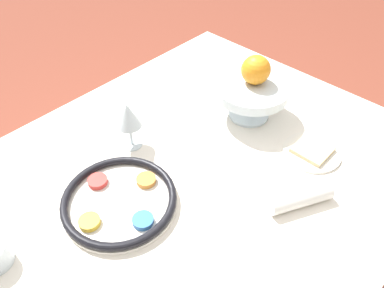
{
  "coord_description": "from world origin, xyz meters",
  "views": [
    {
      "loc": [
        -0.49,
        -0.46,
        1.46
      ],
      "look_at": [
        0.06,
        0.05,
        0.75
      ],
      "focal_mm": 35.0,
      "sensor_mm": 36.0,
      "label": 1
    }
  ],
  "objects_px": {
    "napkin_roll": "(300,198)",
    "orange_fruit": "(256,70)",
    "fruit_stand": "(252,92)",
    "seder_plate": "(119,200)",
    "bread_plate": "(312,151)",
    "wine_glass": "(128,116)"
  },
  "relations": [
    {
      "from": "seder_plate",
      "to": "orange_fruit",
      "type": "xyz_separation_m",
      "value": [
        0.52,
        -0.02,
        0.14
      ]
    },
    {
      "from": "wine_glass",
      "to": "bread_plate",
      "type": "relative_size",
      "value": 0.91
    },
    {
      "from": "wine_glass",
      "to": "napkin_roll",
      "type": "bearing_deg",
      "value": -72.74
    },
    {
      "from": "orange_fruit",
      "to": "napkin_roll",
      "type": "bearing_deg",
      "value": -124.57
    },
    {
      "from": "bread_plate",
      "to": "napkin_roll",
      "type": "relative_size",
      "value": 0.97
    },
    {
      "from": "seder_plate",
      "to": "bread_plate",
      "type": "xyz_separation_m",
      "value": [
        0.49,
        -0.25,
        -0.01
      ]
    },
    {
      "from": "fruit_stand",
      "to": "napkin_roll",
      "type": "relative_size",
      "value": 1.34
    },
    {
      "from": "seder_plate",
      "to": "bread_plate",
      "type": "relative_size",
      "value": 1.75
    },
    {
      "from": "orange_fruit",
      "to": "bread_plate",
      "type": "height_order",
      "value": "orange_fruit"
    },
    {
      "from": "orange_fruit",
      "to": "napkin_roll",
      "type": "height_order",
      "value": "orange_fruit"
    },
    {
      "from": "seder_plate",
      "to": "orange_fruit",
      "type": "height_order",
      "value": "orange_fruit"
    },
    {
      "from": "fruit_stand",
      "to": "napkin_roll",
      "type": "bearing_deg",
      "value": -123.03
    },
    {
      "from": "seder_plate",
      "to": "napkin_roll",
      "type": "relative_size",
      "value": 1.7
    },
    {
      "from": "seder_plate",
      "to": "wine_glass",
      "type": "bearing_deg",
      "value": 41.85
    },
    {
      "from": "fruit_stand",
      "to": "orange_fruit",
      "type": "distance_m",
      "value": 0.07
    },
    {
      "from": "bread_plate",
      "to": "napkin_roll",
      "type": "xyz_separation_m",
      "value": [
        -0.18,
        -0.07,
        0.02
      ]
    },
    {
      "from": "wine_glass",
      "to": "napkin_roll",
      "type": "height_order",
      "value": "wine_glass"
    },
    {
      "from": "napkin_roll",
      "to": "fruit_stand",
      "type": "bearing_deg",
      "value": 56.97
    },
    {
      "from": "orange_fruit",
      "to": "bread_plate",
      "type": "bearing_deg",
      "value": -97.11
    },
    {
      "from": "napkin_roll",
      "to": "orange_fruit",
      "type": "bearing_deg",
      "value": 55.43
    },
    {
      "from": "wine_glass",
      "to": "napkin_roll",
      "type": "relative_size",
      "value": 0.88
    },
    {
      "from": "fruit_stand",
      "to": "bread_plate",
      "type": "distance_m",
      "value": 0.25
    }
  ]
}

